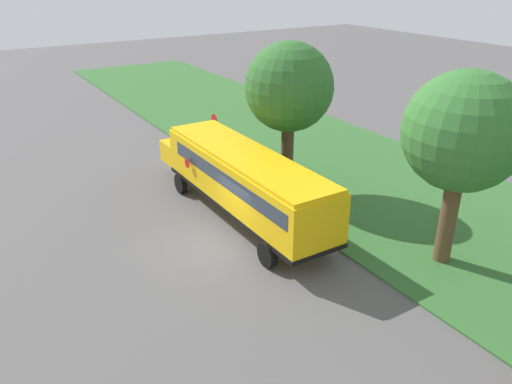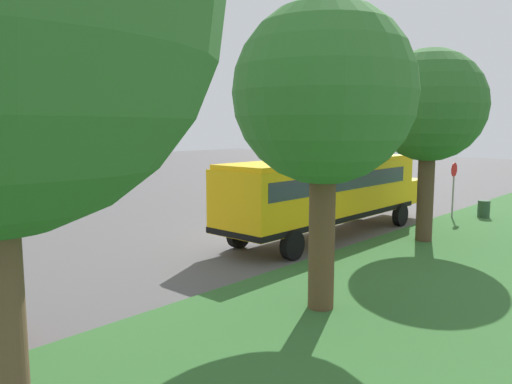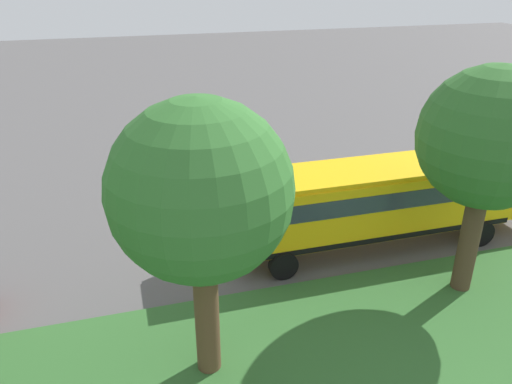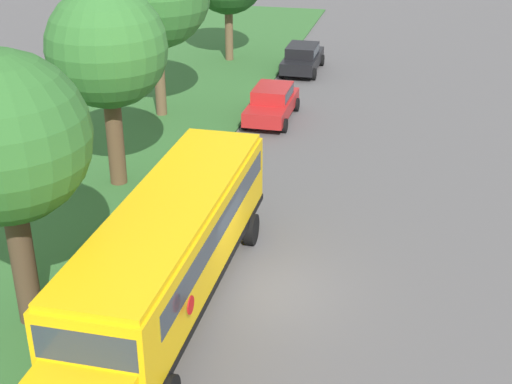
% 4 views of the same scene
% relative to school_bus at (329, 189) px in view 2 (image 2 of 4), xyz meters
% --- Properties ---
extents(ground_plane, '(120.00, 120.00, 0.00)m').
position_rel_school_bus_xyz_m(ground_plane, '(2.24, 1.48, -1.92)').
color(ground_plane, '#565454').
extents(school_bus, '(2.84, 12.42, 3.16)m').
position_rel_school_bus_xyz_m(school_bus, '(0.00, 0.00, 0.00)').
color(school_bus, yellow).
rests_on(school_bus, ground).
extents(oak_tree_beside_bus, '(4.19, 4.19, 7.33)m').
position_rel_school_bus_xyz_m(oak_tree_beside_bus, '(-3.53, -1.39, 3.35)').
color(oak_tree_beside_bus, '#4C3826').
rests_on(oak_tree_beside_bus, ground).
extents(oak_tree_roadside_mid, '(4.24, 4.24, 7.32)m').
position_rel_school_bus_xyz_m(oak_tree_roadside_mid, '(-4.54, 7.23, 3.25)').
color(oak_tree_roadside_mid, brown).
rests_on(oak_tree_roadside_mid, ground).
extents(stop_sign, '(0.08, 0.68, 2.74)m').
position_rel_school_bus_xyz_m(stop_sign, '(-2.36, -7.13, -0.19)').
color(stop_sign, gray).
rests_on(stop_sign, ground).
extents(trash_bin, '(0.56, 0.56, 0.90)m').
position_rel_school_bus_xyz_m(trash_bin, '(-3.47, -8.21, -1.47)').
color(trash_bin, '#2D4C33').
rests_on(trash_bin, ground).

